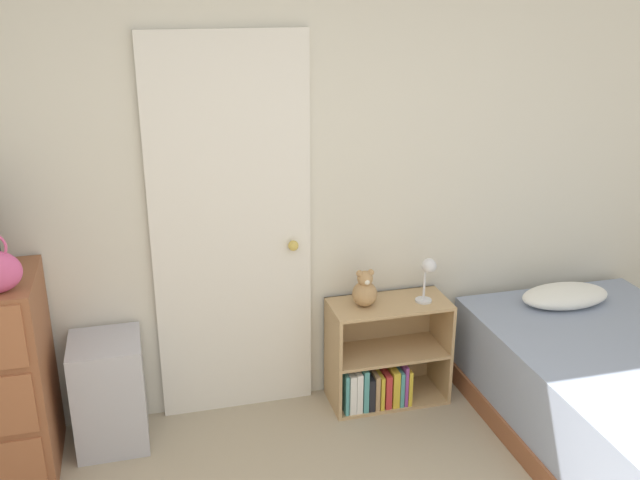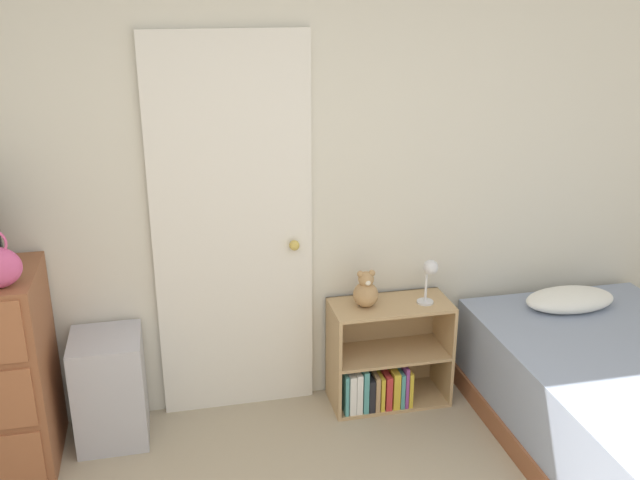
% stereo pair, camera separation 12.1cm
% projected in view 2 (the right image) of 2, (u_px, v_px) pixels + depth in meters
% --- Properties ---
extents(wall_back, '(10.00, 0.06, 2.55)m').
position_uv_depth(wall_back, '(243.00, 184.00, 3.71)').
color(wall_back, beige).
rests_on(wall_back, ground_plane).
extents(door_closed, '(0.84, 0.09, 2.06)m').
position_uv_depth(door_closed, '(233.00, 233.00, 3.73)').
color(door_closed, silver).
rests_on(door_closed, ground_plane).
extents(storage_bin, '(0.35, 0.37, 0.59)m').
position_uv_depth(storage_bin, '(110.00, 388.00, 3.68)').
color(storage_bin, '#ADADB7').
rests_on(storage_bin, ground_plane).
extents(bookshelf, '(0.66, 0.31, 0.61)m').
position_uv_depth(bookshelf, '(381.00, 366.00, 4.02)').
color(bookshelf, tan).
rests_on(bookshelf, ground_plane).
extents(teddy_bear, '(0.14, 0.14, 0.21)m').
position_uv_depth(teddy_bear, '(366.00, 291.00, 3.85)').
color(teddy_bear, tan).
rests_on(teddy_bear, bookshelf).
extents(desk_lamp, '(0.10, 0.10, 0.26)m').
position_uv_depth(desk_lamp, '(430.00, 273.00, 3.85)').
color(desk_lamp, silver).
rests_on(desk_lamp, bookshelf).
extents(bed, '(1.16, 1.94, 0.64)m').
position_uv_depth(bed, '(638.00, 415.00, 3.50)').
color(bed, brown).
rests_on(bed, ground_plane).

